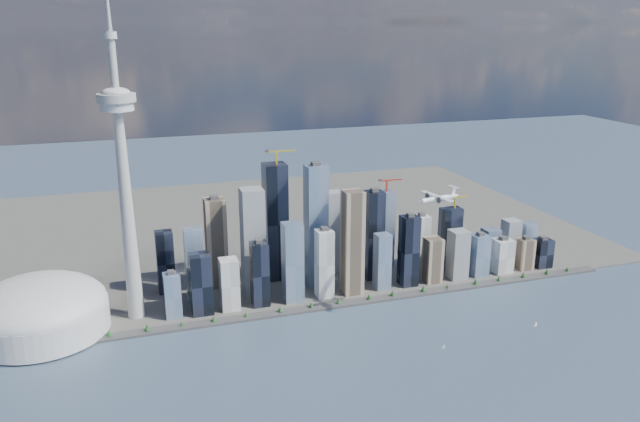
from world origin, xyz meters
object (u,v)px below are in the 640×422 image
object	(u,v)px
sailboat_east	(536,324)
needle_tower	(124,177)
sailboat_west	(444,346)
airplane	(439,198)
dome_stadium	(40,310)

from	to	relation	value
sailboat_east	needle_tower	bearing A→B (deg)	154.37
sailboat_east	sailboat_west	bearing A→B (deg)	-179.32
needle_tower	sailboat_east	xyz separation A→B (m)	(599.15, -225.99, -232.72)
airplane	needle_tower	bearing A→B (deg)	150.24
sailboat_west	sailboat_east	distance (m)	173.31
needle_tower	dome_stadium	world-z (taller)	needle_tower
airplane	sailboat_east	world-z (taller)	airplane
needle_tower	sailboat_east	world-z (taller)	needle_tower
dome_stadium	sailboat_east	world-z (taller)	dome_stadium
needle_tower	sailboat_west	distance (m)	543.54
sailboat_east	airplane	bearing A→B (deg)	146.29
sailboat_east	dome_stadium	bearing A→B (deg)	158.74
dome_stadium	sailboat_east	bearing A→B (deg)	-16.29
dome_stadium	sailboat_east	xyz separation A→B (m)	(739.15, -215.99, -36.32)
airplane	dome_stadium	bearing A→B (deg)	155.17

